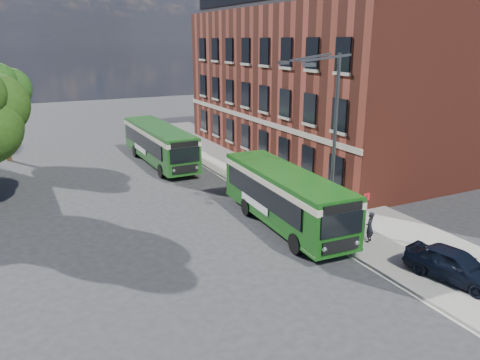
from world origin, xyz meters
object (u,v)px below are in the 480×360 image
bus_rear (159,141)px  street_lamp (329,140)px  parked_car (454,265)px  bus_front (285,193)px

bus_rear → street_lamp: bearing=-78.0°
street_lamp → bus_rear: (-3.65, 17.18, -2.96)m
street_lamp → bus_rear: size_ratio=0.76×
street_lamp → parked_car: 8.16m
bus_rear → bus_front: bearing=-82.8°
bus_front → bus_rear: (-2.01, 15.82, 0.00)m
street_lamp → parked_car: street_lamp is taller
parked_car → bus_front: bearing=96.6°
street_lamp → bus_front: 3.65m
bus_front → bus_rear: size_ratio=0.87×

